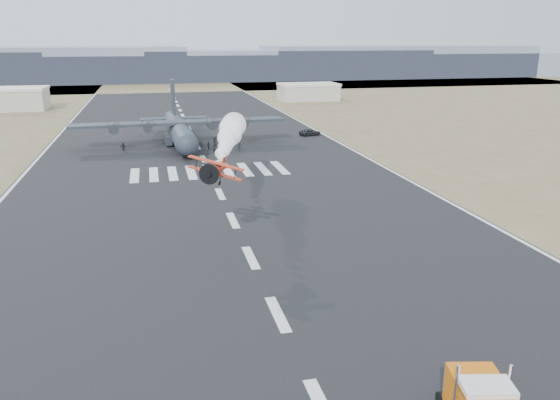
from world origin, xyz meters
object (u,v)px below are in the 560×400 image
object	(u,v)px
support_vehicle	(310,132)
crew_a	(214,149)
crew_g	(233,141)
transport_aircraft	(179,129)
crew_c	(239,146)
crew_b	(185,143)
crew_d	(231,144)
aerobatic_biplane	(217,170)
hangar_right	(308,92)
crew_e	(215,142)
hangar_left	(5,99)
crew_f	(123,147)
crew_h	(208,146)

from	to	relation	value
support_vehicle	crew_a	distance (m)	27.63
support_vehicle	crew_g	xyz separation A→B (m)	(-18.93, -8.03, 0.17)
transport_aircraft	crew_c	size ratio (longest dim) A/B	25.38
crew_a	crew_b	xyz separation A→B (m)	(-5.09, 6.95, 0.05)
crew_a	crew_d	bearing A→B (deg)	-3.85
aerobatic_biplane	crew_a	distance (m)	50.28
hangar_right	crew_e	distance (m)	88.83
support_vehicle	crew_d	bearing A→B (deg)	101.74
crew_c	crew_g	distance (m)	5.74
hangar_left	transport_aircraft	size ratio (longest dim) A/B	0.57
aerobatic_biplane	crew_f	distance (m)	57.21
aerobatic_biplane	crew_g	xyz separation A→B (m)	(9.85, 55.95, -7.52)
crew_e	crew_h	distance (m)	4.25
support_vehicle	crew_e	world-z (taller)	crew_e
support_vehicle	crew_b	bearing A→B (deg)	88.28
crew_e	support_vehicle	bearing A→B (deg)	103.52
support_vehicle	crew_e	bearing A→B (deg)	92.14
crew_c	hangar_left	bearing A→B (deg)	-59.15
support_vehicle	crew_g	distance (m)	20.56
hangar_left	crew_b	distance (m)	88.17
hangar_left	crew_g	bearing A→B (deg)	-51.12
crew_f	crew_b	bearing A→B (deg)	30.47
crew_c	crew_e	distance (m)	7.34
hangar_left	crew_b	world-z (taller)	hangar_left
aerobatic_biplane	crew_a	world-z (taller)	aerobatic_biplane
support_vehicle	crew_b	world-z (taller)	crew_b
transport_aircraft	crew_c	xyz separation A→B (m)	(10.96, -9.85, -2.35)
aerobatic_biplane	transport_aircraft	xyz separation A→B (m)	(-0.63, 60.08, -5.20)
crew_b	crew_h	distance (m)	5.87
crew_d	crew_e	bearing A→B (deg)	153.08
crew_b	crew_f	xyz separation A→B (m)	(-12.00, -0.91, -0.08)
crew_c	crew_f	bearing A→B (deg)	-19.50
transport_aircraft	crew_a	xyz separation A→B (m)	(5.94, -10.66, -2.37)
crew_c	crew_g	size ratio (longest dim) A/B	0.97
crew_d	transport_aircraft	bearing A→B (deg)	162.65
hangar_left	crew_h	xyz separation A→B (m)	(53.83, -76.88, -2.62)
aerobatic_biplane	crew_h	distance (m)	53.15
hangar_right	crew_c	size ratio (longest dim) A/B	12.14
crew_g	hangar_right	bearing A→B (deg)	104.60
crew_b	aerobatic_biplane	bearing A→B (deg)	60.62
hangar_right	crew_d	size ratio (longest dim) A/B	12.01
crew_f	aerobatic_biplane	bearing A→B (deg)	-51.85
transport_aircraft	crew_a	bearing A→B (deg)	-62.83
crew_g	crew_e	bearing A→B (deg)	-144.66
aerobatic_biplane	crew_e	world-z (taller)	aerobatic_biplane
transport_aircraft	crew_h	xyz separation A→B (m)	(5.17, -7.67, -2.41)
hangar_right	crew_d	world-z (taller)	hangar_right
hangar_right	support_vehicle	world-z (taller)	hangar_right
crew_a	crew_e	world-z (taller)	crew_e
crew_g	crew_h	bearing A→B (deg)	-105.33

